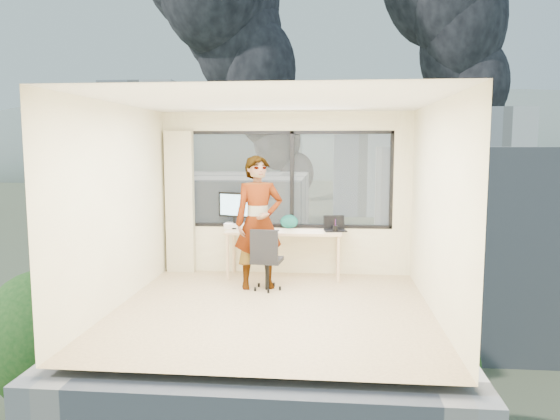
# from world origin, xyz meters

# --- Properties ---
(floor) EXTENTS (4.00, 4.00, 0.01)m
(floor) POSITION_xyz_m (0.00, 0.00, 0.00)
(floor) COLOR #D2B788
(floor) RESTS_ON ground
(ceiling) EXTENTS (4.00, 4.00, 0.01)m
(ceiling) POSITION_xyz_m (0.00, 0.00, 2.60)
(ceiling) COLOR white
(ceiling) RESTS_ON ground
(wall_front) EXTENTS (4.00, 0.01, 2.60)m
(wall_front) POSITION_xyz_m (0.00, -2.00, 1.30)
(wall_front) COLOR beige
(wall_front) RESTS_ON ground
(wall_left) EXTENTS (0.01, 4.00, 2.60)m
(wall_left) POSITION_xyz_m (-2.00, 0.00, 1.30)
(wall_left) COLOR beige
(wall_left) RESTS_ON ground
(wall_right) EXTENTS (0.01, 4.00, 2.60)m
(wall_right) POSITION_xyz_m (2.00, 0.00, 1.30)
(wall_right) COLOR beige
(wall_right) RESTS_ON ground
(window_wall) EXTENTS (3.30, 0.16, 1.55)m
(window_wall) POSITION_xyz_m (0.05, 2.00, 1.52)
(window_wall) COLOR black
(window_wall) RESTS_ON ground
(curtain) EXTENTS (0.45, 0.14, 2.30)m
(curtain) POSITION_xyz_m (-1.72, 1.88, 1.15)
(curtain) COLOR beige
(curtain) RESTS_ON floor
(desk) EXTENTS (1.80, 0.60, 0.75)m
(desk) POSITION_xyz_m (0.00, 1.66, 0.38)
(desk) COLOR beige
(desk) RESTS_ON floor
(chair) EXTENTS (0.52, 0.52, 0.92)m
(chair) POSITION_xyz_m (-0.18, 0.91, 0.46)
(chair) COLOR black
(chair) RESTS_ON floor
(person) EXTENTS (0.81, 0.65, 1.93)m
(person) POSITION_xyz_m (-0.31, 1.02, 0.96)
(person) COLOR #2D2D33
(person) RESTS_ON floor
(monitor) EXTENTS (0.59, 0.33, 0.59)m
(monitor) POSITION_xyz_m (-0.80, 1.80, 1.04)
(monitor) COLOR black
(monitor) RESTS_ON desk
(game_console) EXTENTS (0.34, 0.29, 0.08)m
(game_console) POSITION_xyz_m (-0.80, 1.83, 0.79)
(game_console) COLOR white
(game_console) RESTS_ON desk
(laptop) EXTENTS (0.39, 0.41, 0.21)m
(laptop) POSITION_xyz_m (0.80, 1.65, 0.86)
(laptop) COLOR black
(laptop) RESTS_ON desk
(cellphone) EXTENTS (0.13, 0.09, 0.01)m
(cellphone) POSITION_xyz_m (-0.13, 1.60, 0.76)
(cellphone) COLOR black
(cellphone) RESTS_ON desk
(pen_cup) EXTENTS (0.09, 0.09, 0.10)m
(pen_cup) POSITION_xyz_m (0.80, 1.58, 0.80)
(pen_cup) COLOR black
(pen_cup) RESTS_ON desk
(handbag) EXTENTS (0.29, 0.16, 0.22)m
(handbag) POSITION_xyz_m (0.06, 1.87, 0.86)
(handbag) COLOR #0D5251
(handbag) RESTS_ON desk
(exterior_ground) EXTENTS (400.00, 400.00, 0.04)m
(exterior_ground) POSITION_xyz_m (0.00, 120.00, -14.00)
(exterior_ground) COLOR #515B3D
(exterior_ground) RESTS_ON ground
(near_bldg_a) EXTENTS (16.00, 12.00, 14.00)m
(near_bldg_a) POSITION_xyz_m (-9.00, 30.00, -7.00)
(near_bldg_a) COLOR beige
(near_bldg_a) RESTS_ON exterior_ground
(near_bldg_b) EXTENTS (14.00, 13.00, 16.00)m
(near_bldg_b) POSITION_xyz_m (12.00, 38.00, -6.00)
(near_bldg_b) COLOR white
(near_bldg_b) RESTS_ON exterior_ground
(far_tower_a) EXTENTS (14.00, 14.00, 28.00)m
(far_tower_a) POSITION_xyz_m (-35.00, 95.00, 0.00)
(far_tower_a) COLOR silver
(far_tower_a) RESTS_ON exterior_ground
(far_tower_b) EXTENTS (13.00, 13.00, 30.00)m
(far_tower_b) POSITION_xyz_m (8.00, 120.00, 1.00)
(far_tower_b) COLOR silver
(far_tower_b) RESTS_ON exterior_ground
(far_tower_c) EXTENTS (15.00, 15.00, 26.00)m
(far_tower_c) POSITION_xyz_m (45.00, 140.00, -1.00)
(far_tower_c) COLOR silver
(far_tower_c) RESTS_ON exterior_ground
(far_tower_d) EXTENTS (16.00, 14.00, 22.00)m
(far_tower_d) POSITION_xyz_m (-60.00, 150.00, -3.00)
(far_tower_d) COLOR silver
(far_tower_d) RESTS_ON exterior_ground
(hill_a) EXTENTS (288.00, 216.00, 90.00)m
(hill_a) POSITION_xyz_m (-120.00, 320.00, -14.00)
(hill_a) COLOR slate
(hill_a) RESTS_ON exterior_ground
(hill_b) EXTENTS (300.00, 220.00, 96.00)m
(hill_b) POSITION_xyz_m (100.00, 320.00, -14.00)
(hill_b) COLOR slate
(hill_b) RESTS_ON exterior_ground
(tree_a) EXTENTS (7.00, 7.00, 8.00)m
(tree_a) POSITION_xyz_m (-16.00, 22.00, -10.00)
(tree_a) COLOR #20541C
(tree_a) RESTS_ON exterior_ground
(tree_b) EXTENTS (7.60, 7.60, 9.00)m
(tree_b) POSITION_xyz_m (4.00, 18.00, -9.50)
(tree_b) COLOR #20541C
(tree_b) RESTS_ON exterior_ground
(smoke_plume_a) EXTENTS (40.00, 24.00, 90.00)m
(smoke_plume_a) POSITION_xyz_m (-10.00, 150.00, 39.00)
(smoke_plume_a) COLOR black
(smoke_plume_a) RESTS_ON exterior_ground
(smoke_plume_b) EXTENTS (30.00, 18.00, 70.00)m
(smoke_plume_b) POSITION_xyz_m (55.00, 170.00, 27.00)
(smoke_plume_b) COLOR black
(smoke_plume_b) RESTS_ON exterior_ground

